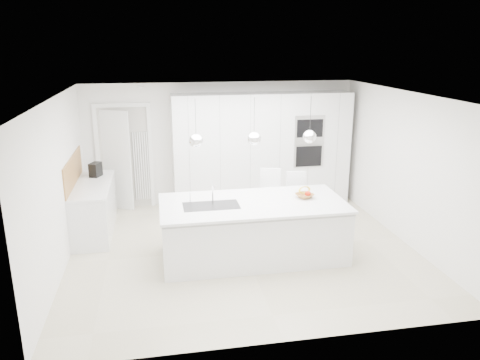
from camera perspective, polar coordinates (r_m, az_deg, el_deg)
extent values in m
plane|color=beige|center=(7.73, 0.40, -8.47)|extent=(5.50, 5.50, 0.00)
plane|color=white|center=(9.69, -2.34, 4.47)|extent=(5.50, 0.00, 5.50)
plane|color=white|center=(7.32, -21.24, -0.62)|extent=(0.00, 5.00, 5.00)
plane|color=white|center=(7.06, 0.44, 10.28)|extent=(5.50, 5.50, 0.00)
cube|color=white|center=(9.57, 2.68, 3.70)|extent=(3.60, 0.60, 2.30)
cube|color=white|center=(9.62, -15.35, 2.31)|extent=(0.76, 0.38, 2.00)
cube|color=white|center=(8.65, -17.34, -3.43)|extent=(0.60, 1.80, 0.86)
cube|color=white|center=(8.51, -17.59, -0.57)|extent=(0.62, 1.82, 0.04)
cube|color=#A5743B|center=(8.48, -19.67, 1.08)|extent=(0.02, 1.80, 0.50)
cube|color=white|center=(7.31, 1.63, -6.32)|extent=(2.80, 1.20, 0.86)
cube|color=white|center=(7.19, 1.57, -2.86)|extent=(2.84, 1.40, 0.04)
cylinder|color=white|center=(7.19, -3.35, -1.47)|extent=(0.02, 0.02, 0.30)
sphere|color=white|center=(6.75, -5.37, 4.78)|extent=(0.20, 0.20, 0.20)
sphere|color=white|center=(6.88, 1.72, 5.05)|extent=(0.20, 0.20, 0.20)
sphere|color=white|center=(7.10, 8.48, 5.24)|extent=(0.20, 0.20, 0.20)
imported|color=#A5743B|center=(7.44, 7.87, -1.91)|extent=(0.36, 0.36, 0.07)
cube|color=black|center=(8.92, -17.20, 1.22)|extent=(0.23, 0.28, 0.26)
sphere|color=red|center=(7.44, 8.18, -1.64)|extent=(0.08, 0.08, 0.08)
sphere|color=red|center=(7.44, 8.34, -1.65)|extent=(0.08, 0.08, 0.08)
torus|color=gold|center=(7.44, 7.86, -1.20)|extent=(0.25, 0.18, 0.23)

